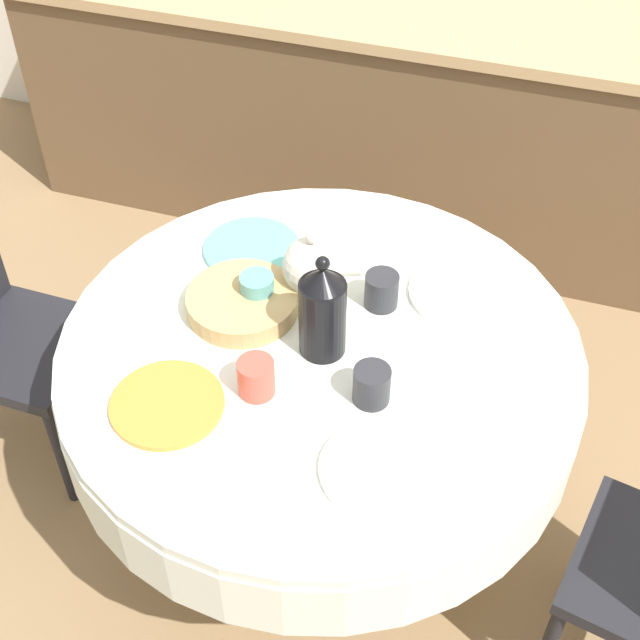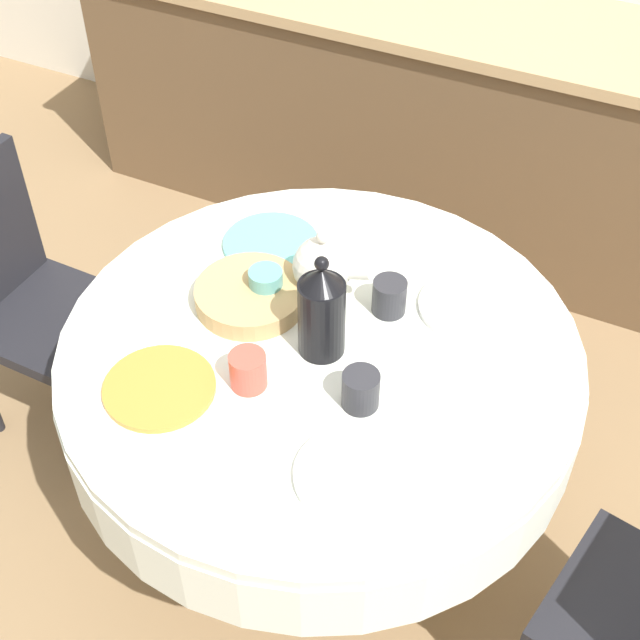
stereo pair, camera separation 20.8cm
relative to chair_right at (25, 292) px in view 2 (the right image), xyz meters
The scene contains 15 objects.
ground_plane 1.10m from the chair_right, ahead, with size 12.00×12.00×0.00m, color #8E704C.
kitchen_counter 1.78m from the chair_right, 56.46° to the left, with size 3.24×0.64×0.91m.
dining_table 0.99m from the chair_right, ahead, with size 1.28×1.28×0.74m.
chair_right is the anchor object (origin of this frame).
plate_near_left 0.82m from the chair_right, 23.55° to the right, with size 0.26×0.26×0.01m, color orange.
cup_near_left 0.96m from the chair_right, 13.07° to the right, with size 0.09×0.09×0.09m, color #CC4C3D.
plate_near_right 1.29m from the chair_right, 15.48° to the right, with size 0.26×0.26×0.01m, color white.
cup_near_right 1.19m from the chair_right, ahead, with size 0.09×0.09×0.09m, color #28282D.
plate_far_left 0.78m from the chair_right, 20.18° to the left, with size 0.26×0.26×0.01m, color #60BCB7.
cup_far_left 0.84m from the chair_right, ahead, with size 0.09×0.09×0.09m, color #5BA39E.
plate_far_right 1.31m from the chair_right, 11.37° to the left, with size 0.26×0.26×0.01m, color white.
cup_far_right 1.13m from the chair_right, ahead, with size 0.09×0.09×0.09m, color #28282D.
coffee_carafe 1.06m from the chair_right, ahead, with size 0.11×0.11×0.28m.
teapot 0.98m from the chair_right, ahead, with size 0.21×0.15×0.20m.
bread_basket 0.81m from the chair_right, ahead, with size 0.28×0.28×0.05m, color tan.
Camera 2 is at (0.65, -1.34, 2.27)m, focal length 50.00 mm.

